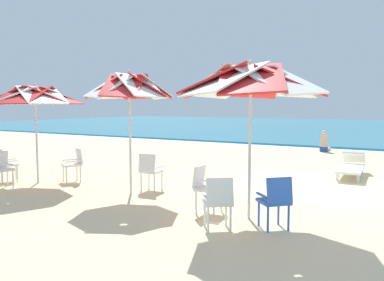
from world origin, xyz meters
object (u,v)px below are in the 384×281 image
(plastic_chair_1, at_px, (218,200))
(plastic_chair_3, at_px, (150,169))
(beach_umbrella_1, at_px, (129,88))
(plastic_chair_4, at_px, (1,167))
(beach_umbrella_0, at_px, (251,82))
(plastic_chair_5, at_px, (74,162))
(beach_umbrella_2, at_px, (35,96))
(sun_lounger_1, at_px, (351,166))
(plastic_chair_0, at_px, (276,199))
(plastic_chair_6, at_px, (6,162))
(beachgoer_seated, at_px, (325,145))
(plastic_chair_2, at_px, (205,186))

(plastic_chair_1, xyz_separation_m, plastic_chair_3, (-2.69, 1.86, 0.00))
(beach_umbrella_1, distance_m, plastic_chair_4, 3.78)
(beach_umbrella_0, distance_m, plastic_chair_5, 5.62)
(plastic_chair_1, height_order, beach_umbrella_2, beach_umbrella_2)
(beach_umbrella_0, height_order, sun_lounger_1, beach_umbrella_0)
(plastic_chair_4, bearing_deg, beach_umbrella_2, 70.40)
(sun_lounger_1, bearing_deg, beach_umbrella_1, -129.76)
(plastic_chair_0, relative_size, plastic_chair_4, 1.00)
(plastic_chair_6, bearing_deg, sun_lounger_1, 34.46)
(plastic_chair_4, bearing_deg, plastic_chair_1, -3.15)
(beach_umbrella_0, height_order, plastic_chair_1, beach_umbrella_0)
(beachgoer_seated, bearing_deg, plastic_chair_4, -113.95)
(beach_umbrella_2, height_order, sun_lounger_1, beach_umbrella_2)
(beachgoer_seated, bearing_deg, beach_umbrella_2, -114.26)
(plastic_chair_3, height_order, plastic_chair_5, same)
(plastic_chair_4, bearing_deg, plastic_chair_5, 56.89)
(beach_umbrella_1, relative_size, plastic_chair_3, 3.19)
(plastic_chair_5, relative_size, plastic_chair_6, 1.00)
(beach_umbrella_2, height_order, beachgoer_seated, beach_umbrella_2)
(plastic_chair_1, xyz_separation_m, sun_lounger_1, (1.08, 6.12, -0.22))
(plastic_chair_3, height_order, sun_lounger_1, plastic_chair_3)
(plastic_chair_0, height_order, plastic_chair_4, same)
(plastic_chair_0, relative_size, beach_umbrella_1, 0.31)
(beach_umbrella_1, relative_size, plastic_chair_5, 3.19)
(beach_umbrella_0, bearing_deg, plastic_chair_3, 160.64)
(plastic_chair_2, bearing_deg, plastic_chair_5, 168.35)
(plastic_chair_0, xyz_separation_m, plastic_chair_2, (-1.46, 0.37, 0.00))
(plastic_chair_2, bearing_deg, beach_umbrella_0, -0.82)
(beach_umbrella_1, relative_size, plastic_chair_6, 3.19)
(beach_umbrella_0, bearing_deg, plastic_chair_2, 179.18)
(plastic_chair_3, bearing_deg, plastic_chair_6, -165.59)
(beach_umbrella_1, xyz_separation_m, beach_umbrella_2, (-2.83, -0.23, -0.15))
(beach_umbrella_2, distance_m, plastic_chair_6, 1.94)
(beach_umbrella_0, distance_m, beachgoer_seated, 11.33)
(plastic_chair_1, bearing_deg, beachgoer_seated, 93.97)
(plastic_chair_5, xyz_separation_m, beachgoer_seated, (4.22, 10.18, -0.20))
(beach_umbrella_2, xyz_separation_m, plastic_chair_6, (-0.88, -0.28, -1.71))
(plastic_chair_2, xyz_separation_m, beach_umbrella_1, (-2.17, 0.51, 1.86))
(plastic_chair_1, bearing_deg, beach_umbrella_2, 168.66)
(beach_umbrella_2, distance_m, sun_lounger_1, 8.62)
(sun_lounger_1, xyz_separation_m, beachgoer_seated, (-1.91, 5.83, 0.01))
(plastic_chair_4, distance_m, plastic_chair_6, 0.79)
(plastic_chair_3, relative_size, plastic_chair_4, 1.00)
(beach_umbrella_0, xyz_separation_m, plastic_chair_0, (0.59, -0.36, -1.87))
(beach_umbrella_2, bearing_deg, plastic_chair_5, 43.92)
(beach_umbrella_1, height_order, plastic_chair_3, beach_umbrella_1)
(plastic_chair_4, relative_size, plastic_chair_5, 1.00)
(beach_umbrella_2, height_order, plastic_chair_4, beach_umbrella_2)
(plastic_chair_2, height_order, plastic_chair_6, same)
(beach_umbrella_1, bearing_deg, beach_umbrella_0, -9.67)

